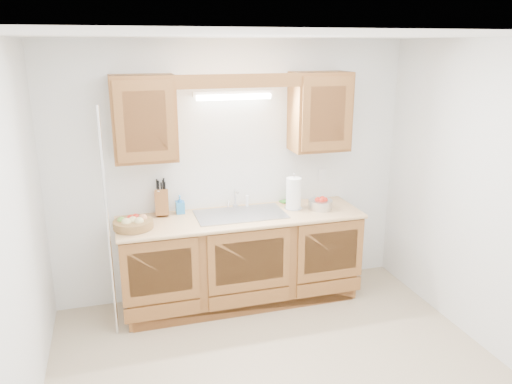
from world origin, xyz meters
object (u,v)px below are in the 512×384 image
object	(u,v)px
apple_bowl	(321,204)
fruit_basket	(133,223)
knife_block	(162,202)
paper_towel	(294,194)

from	to	relation	value
apple_bowl	fruit_basket	bearing A→B (deg)	-178.93
knife_block	fruit_basket	bearing A→B (deg)	-126.77
fruit_basket	apple_bowl	size ratio (longest dim) A/B	1.21
paper_towel	knife_block	bearing A→B (deg)	171.12
paper_towel	apple_bowl	xyz separation A→B (m)	(0.26, -0.07, -0.10)
knife_block	apple_bowl	xyz separation A→B (m)	(1.50, -0.27, -0.07)
knife_block	paper_towel	world-z (taller)	paper_towel
fruit_basket	knife_block	bearing A→B (deg)	46.47
paper_towel	apple_bowl	size ratio (longest dim) A/B	1.19
knife_block	paper_towel	xyz separation A→B (m)	(1.25, -0.19, 0.03)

